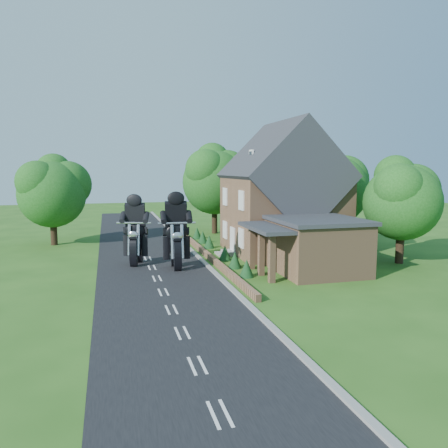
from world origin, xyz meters
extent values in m
plane|color=#295618|center=(0.00, 0.00, 0.00)|extent=(120.00, 120.00, 0.00)
cube|color=black|center=(0.00, 0.00, 0.01)|extent=(7.00, 80.00, 0.02)
cube|color=gray|center=(3.65, 0.00, 0.06)|extent=(0.30, 80.00, 0.12)
cube|color=#986D4D|center=(4.30, 5.00, 0.20)|extent=(0.30, 22.00, 0.40)
cube|color=#986D4D|center=(10.50, 6.00, 3.00)|extent=(8.00, 8.00, 6.00)
cube|color=#292A30|center=(10.50, 6.00, 6.00)|extent=(8.48, 8.64, 8.48)
cube|color=#986D4D|center=(12.50, 6.00, 9.20)|extent=(0.60, 0.90, 1.60)
cube|color=white|center=(7.90, 6.00, 7.50)|extent=(0.12, 0.80, 0.90)
cube|color=black|center=(7.84, 6.00, 7.50)|extent=(0.04, 0.55, 0.65)
cube|color=white|center=(6.44, 6.00, 1.05)|extent=(0.10, 1.10, 2.10)
cube|color=gray|center=(6.10, 6.00, 0.15)|extent=(0.80, 1.60, 0.30)
cube|color=gray|center=(5.60, 6.00, 0.07)|extent=(0.80, 1.60, 0.15)
cube|color=white|center=(6.44, 3.80, 1.60)|extent=(0.10, 1.10, 1.40)
cube|color=black|center=(6.42, 3.80, 1.60)|extent=(0.04, 0.92, 1.22)
cube|color=white|center=(6.44, 8.20, 1.60)|extent=(0.10, 1.10, 1.40)
cube|color=black|center=(6.42, 8.20, 1.60)|extent=(0.04, 0.92, 1.22)
cube|color=white|center=(6.44, 3.80, 4.30)|extent=(0.10, 1.10, 1.40)
cube|color=black|center=(6.42, 3.80, 4.30)|extent=(0.04, 0.92, 1.22)
cube|color=white|center=(6.44, 8.20, 4.30)|extent=(0.10, 1.10, 1.40)
cube|color=black|center=(6.42, 8.20, 4.30)|extent=(0.04, 0.92, 1.22)
cube|color=#986D4D|center=(10.00, -0.80, 1.60)|extent=(5.00, 5.60, 3.20)
cube|color=#292A30|center=(10.00, -0.80, 3.32)|extent=(5.30, 5.94, 0.24)
cube|color=#292A30|center=(6.90, -0.80, 2.95)|extent=(2.60, 5.32, 0.22)
cube|color=#986D4D|center=(6.30, -2.60, 1.40)|extent=(0.35, 0.35, 2.80)
cube|color=#986D4D|center=(6.30, -0.80, 1.40)|extent=(0.35, 0.35, 2.80)
cube|color=#986D4D|center=(6.30, 1.00, 1.40)|extent=(0.35, 0.35, 2.80)
cylinder|color=black|center=(17.00, 0.00, 1.40)|extent=(0.56, 0.56, 2.80)
sphere|color=#184F16|center=(17.00, 0.00, 4.23)|extent=(5.20, 5.20, 5.20)
sphere|color=#184F16|center=(18.17, 0.52, 5.01)|extent=(3.74, 3.74, 3.74)
sphere|color=#184F16|center=(16.09, -0.78, 5.27)|extent=(3.22, 3.22, 3.22)
sphere|color=#184F16|center=(17.10, 1.04, 6.05)|extent=(2.86, 2.86, 2.86)
cylinder|color=black|center=(16.50, 8.50, 1.50)|extent=(0.56, 0.56, 3.00)
sphere|color=#184F16|center=(16.50, 8.50, 4.65)|extent=(6.00, 6.00, 6.00)
sphere|color=#184F16|center=(17.85, 9.10, 5.55)|extent=(4.32, 4.32, 4.32)
sphere|color=#184F16|center=(15.45, 7.60, 5.85)|extent=(3.72, 3.72, 3.72)
sphere|color=#184F16|center=(16.60, 9.70, 6.75)|extent=(3.30, 3.30, 3.30)
cylinder|color=black|center=(14.00, 16.00, 1.80)|extent=(0.56, 0.56, 3.60)
sphere|color=#184F16|center=(14.00, 16.00, 5.58)|extent=(7.20, 7.20, 7.20)
sphere|color=#184F16|center=(15.62, 16.72, 6.66)|extent=(5.18, 5.18, 5.18)
sphere|color=#184F16|center=(12.74, 14.92, 7.02)|extent=(4.46, 4.46, 4.46)
sphere|color=#184F16|center=(14.10, 17.44, 8.10)|extent=(3.96, 3.96, 3.96)
cylinder|color=black|center=(8.00, 17.00, 1.70)|extent=(0.56, 0.56, 3.40)
sphere|color=#184F16|center=(8.00, 17.00, 5.16)|extent=(6.40, 6.40, 6.40)
sphere|color=#184F16|center=(9.44, 17.64, 6.12)|extent=(4.61, 4.61, 4.61)
sphere|color=#184F16|center=(6.88, 16.04, 6.44)|extent=(3.97, 3.97, 3.97)
sphere|color=#184F16|center=(8.10, 18.28, 7.40)|extent=(3.52, 3.52, 3.52)
cylinder|color=black|center=(-7.00, 14.00, 1.40)|extent=(0.56, 0.56, 2.80)
sphere|color=#184F16|center=(-7.00, 14.00, 4.34)|extent=(5.60, 5.60, 5.60)
sphere|color=#184F16|center=(-5.74, 14.56, 5.18)|extent=(4.03, 4.03, 4.03)
sphere|color=#184F16|center=(-7.98, 13.16, 5.46)|extent=(3.47, 3.47, 3.47)
sphere|color=#184F16|center=(-6.90, 15.12, 6.30)|extent=(3.08, 3.08, 3.08)
cone|color=#113618|center=(5.30, -1.00, 0.55)|extent=(0.90, 0.90, 1.10)
cone|color=#113618|center=(5.30, 1.50, 0.55)|extent=(0.90, 0.90, 1.10)
cone|color=#113618|center=(5.30, 4.00, 0.55)|extent=(0.90, 0.90, 1.10)
cone|color=#113618|center=(5.30, 9.00, 0.55)|extent=(0.90, 0.90, 1.10)
cone|color=#113618|center=(5.30, 11.50, 0.55)|extent=(0.90, 0.90, 1.10)
cone|color=#113618|center=(5.30, 14.00, 0.55)|extent=(0.90, 0.90, 1.10)
camera|label=1|loc=(-2.73, -25.60, 6.55)|focal=35.00mm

